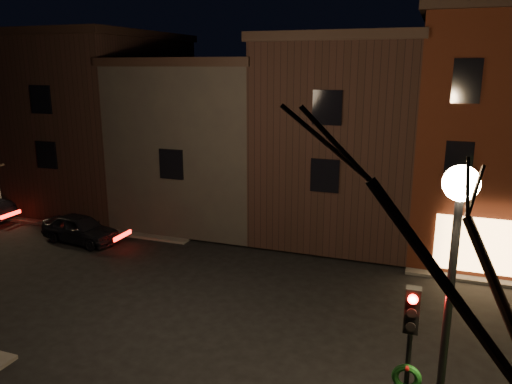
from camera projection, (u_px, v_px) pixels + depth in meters
ground at (244, 309)px, 17.18m from camera, size 120.00×120.00×0.00m
sidewalk_far_left at (110, 165)px, 42.04m from camera, size 30.00×30.00×0.12m
corner_building at (492, 131)px, 21.82m from camera, size 6.50×8.50×10.50m
row_building_a at (347, 134)px, 25.05m from camera, size 7.30×10.30×9.40m
row_building_b at (216, 137)px, 27.59m from camera, size 7.80×10.30×8.40m
row_building_c at (106, 119)px, 29.82m from camera, size 7.30×10.30×9.90m
street_lamp_near at (455, 248)px, 8.38m from camera, size 0.60×0.60×6.48m
traffic_signal at (409, 351)px, 9.61m from camera, size 0.58×0.38×4.05m
parked_car_a at (80, 229)px, 23.60m from camera, size 4.10×2.04×1.34m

